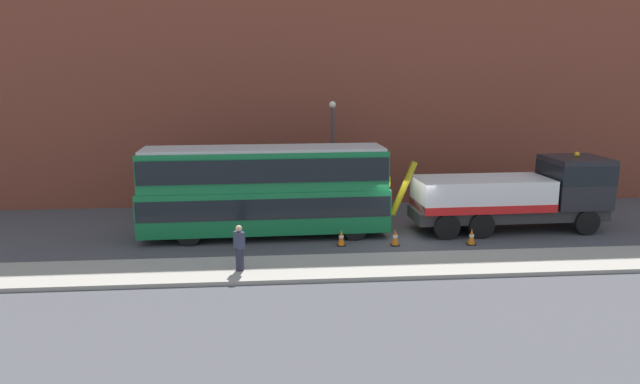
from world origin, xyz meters
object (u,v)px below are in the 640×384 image
Objects in this scene: recovery_tow_truck at (518,193)px; traffic_cone_near_bus at (341,238)px; traffic_cone_midway at (395,238)px; double_decker_bus at (265,188)px; pedestrian_onlooker at (239,248)px; traffic_cone_near_truck at (472,237)px; street_lamp at (332,146)px.

traffic_cone_near_bus is (-8.53, -1.77, -1.42)m from recovery_tow_truck.
traffic_cone_near_bus is at bearing 175.72° from traffic_cone_midway.
double_decker_bus reaches higher than pedestrian_onlooker.
pedestrian_onlooker is 5.29m from traffic_cone_near_bus.
traffic_cone_midway is at bearing 176.95° from traffic_cone_near_truck.
street_lamp reaches higher than traffic_cone_near_bus.
double_decker_bus is 15.42× the size of traffic_cone_midway.
pedestrian_onlooker is 2.38× the size of traffic_cone_midway.
double_decker_bus is 1.90× the size of street_lamp.
street_lamp reaches higher than pedestrian_onlooker.
double_decker_bus is at bearing -127.24° from street_lamp.
street_lamp reaches higher than recovery_tow_truck.
street_lamp is (-2.01, 6.58, 3.13)m from traffic_cone_midway.
double_decker_bus is at bearing 166.60° from traffic_cone_near_truck.
traffic_cone_near_truck is at bearing -18.81° from pedestrian_onlooker.
double_decker_bus is 9.29m from traffic_cone_near_truck.
pedestrian_onlooker is at bearing -154.84° from traffic_cone_midway.
pedestrian_onlooker is 7.17m from traffic_cone_midway.
traffic_cone_near_bus is 1.00× the size of traffic_cone_midway.
street_lamp is (-8.23, 4.63, 1.71)m from recovery_tow_truck.
pedestrian_onlooker reaches higher than traffic_cone_near_bus.
traffic_cone_midway is (6.46, 3.04, -0.64)m from pedestrian_onlooker.
street_lamp reaches higher than traffic_cone_midway.
traffic_cone_midway is at bearing -20.78° from double_decker_bus.
pedestrian_onlooker is at bearing -142.31° from traffic_cone_near_bus.
double_decker_bus reaches higher than traffic_cone_midway.
recovery_tow_truck is 3.87m from traffic_cone_near_truck.
pedestrian_onlooker is 10.19m from traffic_cone_near_truck.
street_lamp is (0.30, 6.40, 3.13)m from traffic_cone_near_bus.
traffic_cone_near_bus is at bearing -92.68° from street_lamp.
double_decker_bus is 4.14m from traffic_cone_near_bus.
double_decker_bus reaches higher than recovery_tow_truck.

